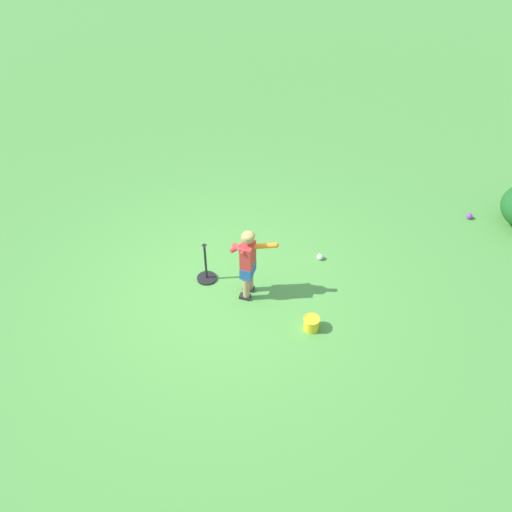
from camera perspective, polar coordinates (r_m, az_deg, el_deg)
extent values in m
plane|color=#519942|center=(7.41, -3.44, -4.05)|extent=(40.00, 40.00, 0.00)
cube|color=#232328|center=(7.32, -1.17, -4.34)|extent=(0.16, 0.10, 0.05)
cylinder|color=tan|center=(7.19, -1.04, -3.33)|extent=(0.09, 0.09, 0.34)
cube|color=#232328|center=(7.44, -0.77, -3.46)|extent=(0.16, 0.10, 0.05)
cylinder|color=tan|center=(7.30, -0.64, -2.45)|extent=(0.09, 0.09, 0.34)
cube|color=#2856A8|center=(7.08, -0.86, -1.42)|extent=(0.17, 0.28, 0.16)
cube|color=red|center=(6.91, -0.88, 0.12)|extent=(0.17, 0.26, 0.34)
sphere|color=tan|center=(6.73, -0.90, 1.97)|extent=(0.17, 0.17, 0.17)
ellipsoid|color=tan|center=(6.71, -0.82, 2.15)|extent=(0.18, 0.18, 0.11)
sphere|color=orange|center=(6.89, -1.99, 0.91)|extent=(0.04, 0.04, 0.04)
cylinder|color=black|center=(6.87, -1.24, 0.96)|extent=(0.14, 0.06, 0.05)
cylinder|color=orange|center=(6.84, 0.74, 1.07)|extent=(0.35, 0.16, 0.11)
sphere|color=orange|center=(6.81, 2.15, 1.16)|extent=(0.07, 0.07, 0.07)
cylinder|color=red|center=(6.85, -1.80, 0.76)|extent=(0.28, 0.25, 0.14)
cylinder|color=red|center=(6.90, -1.63, 1.11)|extent=(0.25, 0.27, 0.14)
sphere|color=white|center=(7.95, 6.81, -0.09)|extent=(0.09, 0.09, 0.09)
sphere|color=purple|center=(9.35, 21.76, 3.96)|extent=(0.10, 0.10, 0.10)
cylinder|color=black|center=(7.63, -5.25, -2.36)|extent=(0.28, 0.28, 0.03)
cylinder|color=black|center=(7.44, -5.38, -0.72)|extent=(0.03, 0.03, 0.55)
cone|color=black|center=(7.25, -5.52, 1.03)|extent=(0.07, 0.07, 0.04)
cylinder|color=yellow|center=(6.93, 5.92, -7.18)|extent=(0.20, 0.20, 0.18)
torus|color=yellow|center=(6.86, 5.97, -6.68)|extent=(0.22, 0.22, 0.02)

